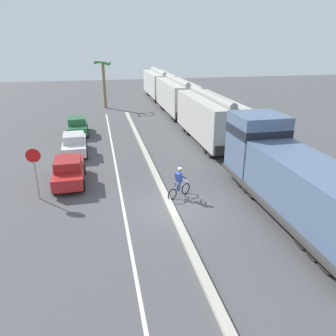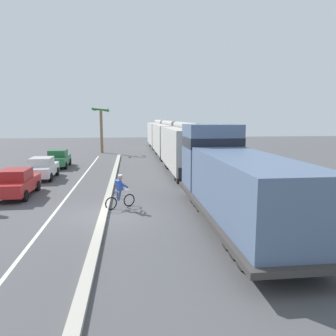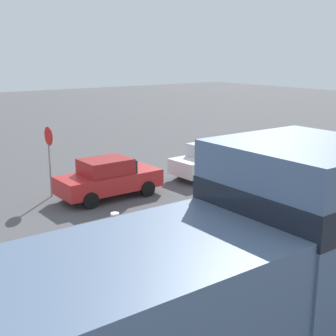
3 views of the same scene
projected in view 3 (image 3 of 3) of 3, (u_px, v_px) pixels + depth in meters
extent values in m
plane|color=#4C4C4F|center=(64.00, 275.00, 12.37)|extent=(120.00, 120.00, 0.00)
cube|color=#B2AD9E|center=(229.00, 224.00, 15.81)|extent=(0.36, 36.00, 0.16)
cube|color=silver|center=(185.00, 208.00, 17.70)|extent=(0.14, 36.00, 0.01)
cube|color=slate|center=(300.00, 235.00, 8.63)|extent=(2.80, 2.80, 3.50)
cube|color=black|center=(303.00, 195.00, 8.44)|extent=(2.83, 2.83, 0.56)
cylinder|color=black|center=(279.00, 336.00, 8.86)|extent=(2.40, 1.00, 1.00)
cube|color=red|center=(109.00, 181.00, 18.89)|extent=(1.75, 4.22, 0.70)
cube|color=maroon|center=(106.00, 166.00, 18.64)|extent=(1.52, 1.92, 0.60)
cube|color=#1E232D|center=(127.00, 164.00, 19.24)|extent=(1.43, 0.14, 0.51)
cylinder|color=black|center=(126.00, 180.00, 20.36)|extent=(0.23, 0.64, 0.64)
cylinder|color=black|center=(147.00, 189.00, 19.11)|extent=(0.23, 0.64, 0.64)
cylinder|color=black|center=(71.00, 191.00, 18.83)|extent=(0.23, 0.64, 0.64)
cylinder|color=black|center=(90.00, 200.00, 17.58)|extent=(0.23, 0.64, 0.64)
cube|color=silver|center=(213.00, 163.00, 22.06)|extent=(1.84, 4.25, 0.70)
cube|color=beige|center=(211.00, 150.00, 21.82)|extent=(1.56, 1.95, 0.60)
cube|color=#1E232D|center=(226.00, 148.00, 22.43)|extent=(1.43, 0.17, 0.51)
cylinder|color=black|center=(221.00, 163.00, 23.55)|extent=(0.24, 0.65, 0.64)
cylinder|color=black|center=(245.00, 169.00, 22.32)|extent=(0.24, 0.65, 0.64)
cylinder|color=black|center=(181.00, 171.00, 21.98)|extent=(0.24, 0.65, 0.64)
cylinder|color=black|center=(204.00, 178.00, 20.75)|extent=(0.24, 0.65, 0.64)
cube|color=#286B3D|center=(292.00, 148.00, 25.38)|extent=(1.85, 4.26, 0.70)
cube|color=#225B34|center=(291.00, 137.00, 25.13)|extent=(1.57, 1.95, 0.60)
cube|color=#1E232D|center=(302.00, 136.00, 25.75)|extent=(1.43, 0.17, 0.51)
cylinder|color=black|center=(294.00, 149.00, 26.86)|extent=(0.24, 0.65, 0.64)
cylinder|color=black|center=(318.00, 154.00, 25.64)|extent=(0.24, 0.65, 0.64)
cylinder|color=black|center=(264.00, 155.00, 25.29)|extent=(0.24, 0.65, 0.64)
cylinder|color=black|center=(289.00, 161.00, 24.06)|extent=(0.24, 0.65, 0.64)
torus|color=black|center=(133.00, 266.00, 12.18)|extent=(0.59, 0.40, 0.66)
torus|color=black|center=(98.00, 259.00, 12.57)|extent=(0.59, 0.40, 0.66)
cylinder|color=silver|center=(115.00, 252.00, 12.30)|extent=(0.70, 0.45, 0.05)
cylinder|color=silver|center=(119.00, 259.00, 12.31)|extent=(0.43, 0.29, 0.36)
cylinder|color=silver|center=(108.00, 245.00, 12.35)|extent=(0.04, 0.04, 0.30)
cylinder|color=silver|center=(130.00, 246.00, 12.08)|extent=(0.28, 0.43, 0.04)
cylinder|color=#38476B|center=(113.00, 248.00, 12.42)|extent=(0.33, 0.28, 0.52)
cylinder|color=#38476B|center=(109.00, 251.00, 12.24)|extent=(0.30, 0.26, 0.52)
cube|color=#2D4CA5|center=(113.00, 231.00, 12.18)|extent=(0.46, 0.46, 0.57)
sphere|color=#9E7051|center=(115.00, 218.00, 12.06)|extent=(0.22, 0.22, 0.22)
cylinder|color=white|center=(115.00, 214.00, 12.04)|extent=(0.22, 0.22, 0.05)
cylinder|color=#2D4CA5|center=(123.00, 230.00, 12.25)|extent=(0.44, 0.32, 0.36)
cylinder|color=#2D4CA5|center=(117.00, 235.00, 11.97)|extent=(0.44, 0.32, 0.36)
cylinder|color=gray|center=(50.00, 170.00, 18.88)|extent=(0.07, 0.07, 2.20)
cylinder|color=red|center=(48.00, 136.00, 18.56)|extent=(0.76, 0.03, 0.76)
cylinder|color=white|center=(49.00, 136.00, 18.57)|extent=(0.48, 0.01, 0.48)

